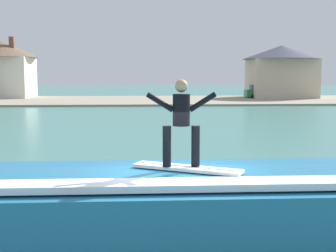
# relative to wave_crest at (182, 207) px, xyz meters

# --- Properties ---
(ground_plane) EXTENTS (260.00, 260.00, 0.00)m
(ground_plane) POSITION_rel_wave_crest_xyz_m (-0.10, 0.07, -0.66)
(ground_plane) COLOR #3D7C75
(wave_crest) EXTENTS (8.07, 3.38, 1.41)m
(wave_crest) POSITION_rel_wave_crest_xyz_m (0.00, 0.00, 0.00)
(wave_crest) COLOR teal
(wave_crest) RESTS_ON ground_plane
(surfboard) EXTENTS (2.05, 1.34, 0.06)m
(surfboard) POSITION_rel_wave_crest_xyz_m (0.07, -0.15, 0.78)
(surfboard) COLOR white
(surfboard) RESTS_ON wave_crest
(surfer) EXTENTS (1.30, 0.32, 1.62)m
(surfer) POSITION_rel_wave_crest_xyz_m (-0.03, -0.12, 1.71)
(surfer) COLOR black
(surfer) RESTS_ON surfboard
(shoreline_bank) EXTENTS (120.00, 18.65, 0.20)m
(shoreline_bank) POSITION_rel_wave_crest_xyz_m (-0.10, 46.55, -0.57)
(shoreline_bank) COLOR gray
(shoreline_bank) RESTS_ON ground_plane
(car_far_shore) EXTENTS (4.57, 2.06, 1.86)m
(car_far_shore) POSITION_rel_wave_crest_xyz_m (14.78, 49.32, 0.28)
(car_far_shore) COLOR #23663D
(car_far_shore) RESTS_ON ground_plane
(house_gabled_white) EXTENTS (10.04, 10.04, 6.89)m
(house_gabled_white) POSITION_rel_wave_crest_xyz_m (17.45, 50.32, 3.28)
(house_gabled_white) COLOR beige
(house_gabled_white) RESTS_ON ground_plane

